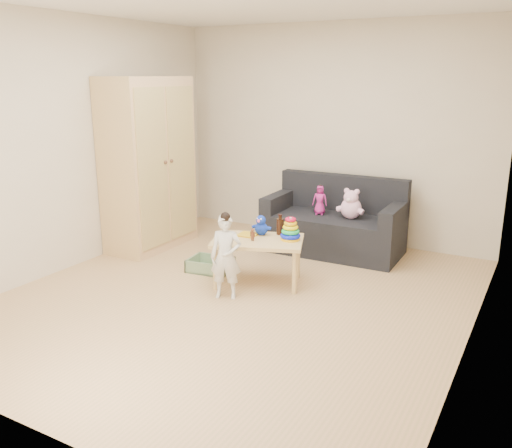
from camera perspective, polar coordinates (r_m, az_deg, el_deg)
The scene contains 13 objects.
room at distance 4.72m, azimuth -2.03°, elevation 7.00°, with size 4.50×4.50×4.50m.
wardrobe at distance 6.44m, azimuth -11.25°, elevation 6.18°, with size 0.55×1.10×1.98m, color tan.
sofa at distance 6.32m, azimuth 8.10°, elevation -1.03°, with size 1.54×0.77×0.43m, color black.
play_table at distance 5.32m, azimuth 0.18°, elevation -3.95°, with size 0.86×0.55×0.45m, color tan.
storage_bin at distance 5.72m, azimuth -4.83°, elevation -4.29°, with size 0.44×0.33×0.13m, color gray, non-canonical shape.
toddler at distance 4.94m, azimuth -3.18°, elevation -3.57°, with size 0.28×0.19×0.77m, color silver.
pink_bear at distance 6.14m, azimuth 9.98°, elevation 1.89°, with size 0.25×0.22×0.29m, color #FFBBE3, non-canonical shape.
doll at distance 6.27m, azimuth 6.74°, elevation 2.49°, with size 0.17×0.11×0.33m, color #C02487.
ring_stacker at distance 5.21m, azimuth 3.64°, elevation -0.74°, with size 0.20×0.20×0.22m.
brown_bottle at distance 5.38m, azimuth 2.55°, elevation -0.20°, with size 0.07×0.07×0.21m.
blue_plush at distance 5.36m, azimuth 0.56°, elevation -0.09°, with size 0.17×0.13×0.21m, color #1534BD, non-canonical shape.
wooden_figure at distance 5.18m, azimuth -0.37°, elevation -1.12°, with size 0.05×0.04×0.12m, color brown, non-canonical shape.
yellow_book at distance 5.37m, azimuth -0.87°, elevation -1.13°, with size 0.18×0.18×0.01m, color gold.
Camera 1 is at (2.42, -3.99, 1.99)m, focal length 38.00 mm.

